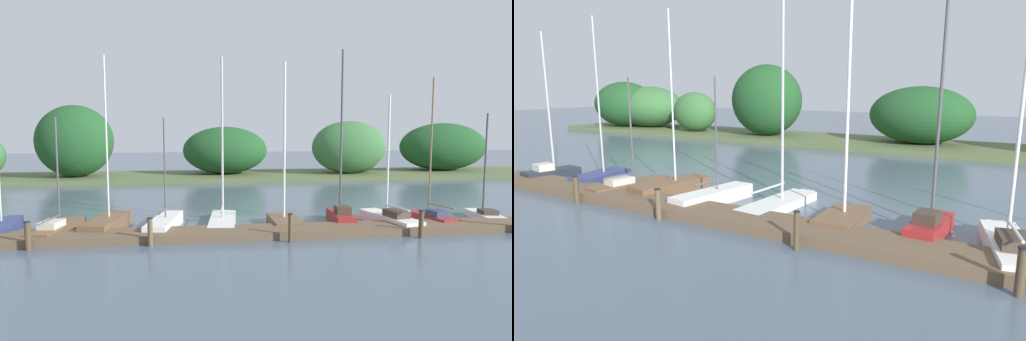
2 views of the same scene
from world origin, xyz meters
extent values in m
cube|color=brown|center=(0.00, 13.89, 0.17)|extent=(30.09, 1.80, 0.35)
cube|color=#56663D|center=(0.00, 36.12, 0.20)|extent=(71.80, 8.00, 0.40)
ellipsoid|color=#1E4C23|center=(23.35, 36.79, 2.78)|extent=(8.96, 5.19, 4.76)
ellipsoid|color=#1E4C23|center=(1.30, 36.28, 2.60)|extent=(7.83, 5.46, 4.39)
ellipsoid|color=#386B38|center=(12.93, 35.24, 2.87)|extent=(7.09, 4.47, 4.93)
ellipsoid|color=#386B38|center=(14.52, 36.51, 2.60)|extent=(4.03, 5.33, 4.41)
ellipsoid|color=#1E4C23|center=(-11.92, 35.44, 3.54)|extent=(6.60, 5.46, 6.28)
cube|color=navy|center=(-10.06, 15.82, 0.27)|extent=(1.83, 3.18, 0.53)
cube|color=navy|center=(-10.28, 17.15, 0.24)|extent=(0.86, 0.86, 0.45)
cube|color=brown|center=(-7.49, 15.31, 0.22)|extent=(1.61, 3.86, 0.44)
cube|color=brown|center=(-7.22, 16.97, 0.20)|extent=(0.71, 1.01, 0.37)
cube|color=beige|center=(-7.56, 14.84, 0.58)|extent=(0.94, 1.23, 0.28)
cylinder|color=#4C4C51|center=(-7.45, 15.58, 2.82)|extent=(0.09, 0.09, 4.77)
cylinder|color=#4C4C51|center=(-7.55, 14.90, 0.82)|extent=(0.30, 1.54, 0.06)
cube|color=brown|center=(-5.46, 15.90, 0.29)|extent=(1.80, 3.86, 0.59)
cube|color=brown|center=(-5.17, 17.55, 0.27)|extent=(0.80, 1.02, 0.50)
cylinder|color=silver|center=(-5.41, 16.17, 4.30)|extent=(0.08, 0.08, 7.43)
cube|color=white|center=(-2.82, 15.54, 0.28)|extent=(1.61, 3.93, 0.57)
cube|color=white|center=(-2.54, 17.23, 0.26)|extent=(0.70, 1.03, 0.48)
cylinder|color=#4C4C51|center=(-2.78, 15.82, 2.88)|extent=(0.07, 0.07, 4.62)
cylinder|color=#4C4C51|center=(-2.87, 15.25, 0.94)|extent=(0.29, 1.27, 0.08)
cube|color=white|center=(-0.09, 16.19, 0.18)|extent=(1.61, 4.23, 0.35)
cube|color=white|center=(0.09, 18.04, 0.16)|extent=(0.77, 1.09, 0.30)
cylinder|color=#B7B7BC|center=(-0.06, 16.50, 4.23)|extent=(0.11, 0.11, 7.75)
cylinder|color=#B7B7BC|center=(-0.15, 15.55, 0.97)|extent=(0.29, 2.11, 0.08)
cube|color=brown|center=(2.86, 15.53, 0.22)|extent=(1.38, 2.72, 0.44)
cube|color=brown|center=(2.84, 16.75, 0.20)|extent=(0.75, 0.69, 0.38)
cylinder|color=silver|center=(2.86, 15.73, 4.13)|extent=(0.11, 0.11, 7.37)
cube|color=maroon|center=(5.73, 15.77, 0.29)|extent=(1.17, 2.81, 0.57)
cube|color=maroon|center=(5.84, 17.00, 0.26)|extent=(0.57, 0.73, 0.49)
cube|color=#3D3328|center=(5.70, 15.43, 0.76)|extent=(0.77, 0.88, 0.37)
cylinder|color=#4C4C51|center=(5.75, 15.97, 4.53)|extent=(0.10, 0.10, 7.90)
cube|color=white|center=(7.99, 15.15, 0.25)|extent=(1.80, 3.97, 0.51)
cube|color=white|center=(7.64, 16.84, 0.23)|extent=(0.76, 1.06, 0.43)
cube|color=#3D3328|center=(8.09, 14.68, 0.67)|extent=(1.00, 1.29, 0.33)
cylinder|color=silver|center=(7.93, 15.43, 3.40)|extent=(0.11, 0.11, 5.79)
cylinder|color=silver|center=(8.10, 14.64, 0.97)|extent=(0.45, 1.77, 0.08)
cube|color=maroon|center=(10.22, 15.28, 0.22)|extent=(1.54, 2.86, 0.44)
cube|color=maroon|center=(9.94, 16.47, 0.20)|extent=(0.66, 0.78, 0.37)
cube|color=#2D3856|center=(10.29, 14.95, 0.58)|extent=(0.88, 0.95, 0.29)
cylinder|color=#7F6647|center=(10.17, 15.48, 3.80)|extent=(0.08, 0.08, 6.72)
cylinder|color=#7F6647|center=(10.35, 14.71, 0.98)|extent=(0.46, 1.71, 0.07)
cube|color=white|center=(13.44, 15.80, 0.18)|extent=(1.47, 2.83, 0.35)
cube|color=white|center=(13.65, 16.99, 0.16)|extent=(0.67, 0.76, 0.30)
cube|color=#3D3328|center=(13.38, 15.47, 0.47)|extent=(0.89, 0.93, 0.23)
cylinder|color=#4C4C51|center=(13.47, 16.00, 2.91)|extent=(0.10, 0.10, 5.12)
cylinder|color=#4C3D28|center=(-7.80, 12.78, 0.55)|extent=(0.22, 0.22, 1.11)
cylinder|color=black|center=(-7.80, 12.78, 1.13)|extent=(0.25, 0.25, 0.04)
cylinder|color=brown|center=(-3.17, 12.79, 0.56)|extent=(0.20, 0.20, 1.13)
cylinder|color=black|center=(-3.17, 12.79, 1.15)|extent=(0.23, 0.23, 0.04)
cylinder|color=#4C3D28|center=(2.51, 12.64, 0.59)|extent=(0.17, 0.17, 1.17)
cylinder|color=black|center=(2.51, 12.64, 1.19)|extent=(0.19, 0.19, 0.04)
cylinder|color=#4C3D28|center=(8.26, 12.66, 0.59)|extent=(0.21, 0.21, 1.18)
cylinder|color=black|center=(8.26, 12.66, 1.20)|extent=(0.24, 0.24, 0.04)
camera|label=1|loc=(-1.23, -4.87, 4.76)|focal=30.90mm
camera|label=2|loc=(7.88, 1.79, 4.80)|focal=30.14mm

